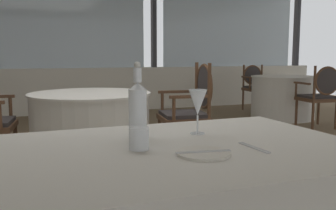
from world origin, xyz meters
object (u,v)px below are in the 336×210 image
(water_tumbler, at_px, (139,138))
(dining_chair_2_1, at_px, (255,84))
(dining_chair_1_1, at_px, (192,105))
(dining_chair_2_0, at_px, (321,92))
(wine_glass, at_px, (198,103))
(water_bottle, at_px, (138,108))
(side_plate, at_px, (203,153))

(water_tumbler, distance_m, dining_chair_2_1, 6.29)
(dining_chair_1_1, height_order, dining_chair_2_0, dining_chair_1_1)
(wine_glass, xyz_separation_m, dining_chair_1_1, (0.87, 1.91, -0.28))
(wine_glass, distance_m, dining_chair_1_1, 2.12)
(water_bottle, relative_size, dining_chair_1_1, 0.32)
(water_tumbler, bearing_deg, water_bottle, 74.24)
(dining_chair_2_0, bearing_deg, wine_glass, 135.47)
(dining_chair_2_0, distance_m, dining_chair_2_1, 1.95)
(dining_chair_1_1, relative_size, dining_chair_2_1, 1.12)
(water_bottle, height_order, dining_chair_2_0, water_bottle)
(wine_glass, bearing_deg, water_bottle, 174.85)
(side_plate, bearing_deg, dining_chair_2_1, 53.81)
(water_bottle, distance_m, wine_glass, 0.27)
(water_tumbler, bearing_deg, dining_chair_1_1, 60.17)
(wine_glass, xyz_separation_m, water_tumbler, (-0.32, -0.17, -0.10))
(side_plate, distance_m, water_bottle, 0.39)
(side_plate, bearing_deg, dining_chair_2_0, 41.73)
(side_plate, distance_m, dining_chair_2_1, 6.30)
(water_bottle, relative_size, wine_glass, 1.63)
(water_bottle, xyz_separation_m, wine_glass, (0.27, -0.02, 0.01))
(dining_chair_2_0, bearing_deg, water_tumbler, 134.58)
(water_bottle, height_order, wine_glass, water_bottle)
(dining_chair_2_1, bearing_deg, dining_chair_2_0, 0.00)
(side_plate, height_order, wine_glass, wine_glass)
(side_plate, height_order, dining_chair_2_1, dining_chair_2_1)
(wine_glass, relative_size, dining_chair_2_0, 0.21)
(water_bottle, xyz_separation_m, dining_chair_1_1, (1.14, 1.89, -0.27))
(dining_chair_2_1, bearing_deg, water_tumbler, -32.67)
(side_plate, relative_size, dining_chair_1_1, 0.19)
(wine_glass, bearing_deg, dining_chair_2_1, 53.01)
(dining_chair_2_0, xyz_separation_m, dining_chair_2_1, (0.19, 1.94, -0.02))
(dining_chair_1_1, bearing_deg, side_plate, 73.94)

